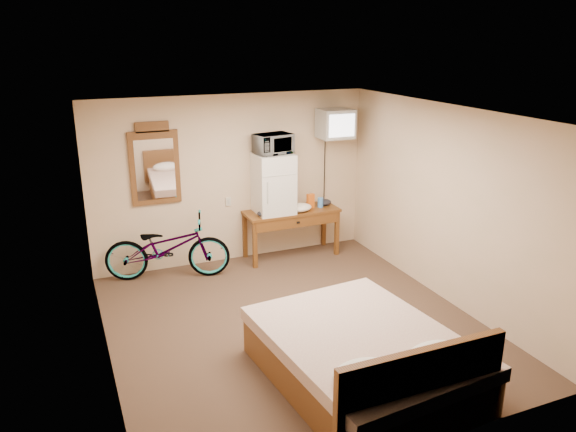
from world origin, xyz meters
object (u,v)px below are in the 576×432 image
(desk, at_px, (292,218))
(bicycle, at_px, (168,248))
(crt_television, at_px, (335,124))
(mini_fridge, at_px, (274,183))
(microwave, at_px, (273,144))
(wall_mirror, at_px, (155,165))
(bed, at_px, (365,359))
(blue_cup, at_px, (320,202))

(desk, relative_size, bicycle, 0.84)
(crt_television, xyz_separation_m, bicycle, (-2.64, -0.07, -1.57))
(mini_fridge, xyz_separation_m, microwave, (0.00, 0.00, 0.59))
(desk, bearing_deg, bicycle, -178.56)
(microwave, height_order, wall_mirror, wall_mirror)
(crt_television, relative_size, bicycle, 0.34)
(bed, bearing_deg, blue_cup, 71.22)
(crt_television, height_order, wall_mirror, crt_television)
(blue_cup, bearing_deg, desk, 179.40)
(blue_cup, bearing_deg, wall_mirror, 173.45)
(blue_cup, distance_m, bicycle, 2.43)
(bed, bearing_deg, wall_mirror, 109.55)
(blue_cup, bearing_deg, microwave, 176.94)
(mini_fridge, distance_m, microwave, 0.59)
(desk, xyz_separation_m, crt_television, (0.71, 0.02, 1.39))
(wall_mirror, distance_m, bicycle, 1.17)
(blue_cup, relative_size, crt_television, 0.26)
(blue_cup, bearing_deg, mini_fridge, 176.95)
(wall_mirror, bearing_deg, crt_television, -5.37)
(bicycle, distance_m, bed, 3.55)
(mini_fridge, relative_size, bed, 0.39)
(bicycle, relative_size, bed, 0.75)
(microwave, bearing_deg, wall_mirror, 161.00)
(bed, bearing_deg, microwave, 83.57)
(desk, relative_size, crt_television, 2.46)
(blue_cup, distance_m, crt_television, 1.22)
(crt_television, bearing_deg, bed, -112.19)
(mini_fridge, xyz_separation_m, bicycle, (-1.64, -0.08, -0.74))
(desk, height_order, bicycle, bicycle)
(mini_fridge, height_order, wall_mirror, wall_mirror)
(desk, xyz_separation_m, bicycle, (-1.93, -0.05, -0.18))
(mini_fridge, relative_size, blue_cup, 5.94)
(desk, bearing_deg, mini_fridge, 172.96)
(bicycle, bearing_deg, mini_fridge, -72.17)
(wall_mirror, bearing_deg, mini_fridge, -8.13)
(wall_mirror, bearing_deg, bed, -70.45)
(mini_fridge, xyz_separation_m, blue_cup, (0.76, -0.04, -0.37))
(crt_television, bearing_deg, mini_fridge, 179.30)
(bicycle, bearing_deg, microwave, -72.17)
(crt_television, relative_size, wall_mirror, 0.51)
(microwave, xyz_separation_m, crt_television, (1.00, -0.01, 0.23))
(desk, xyz_separation_m, mini_fridge, (-0.29, 0.04, 0.56))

